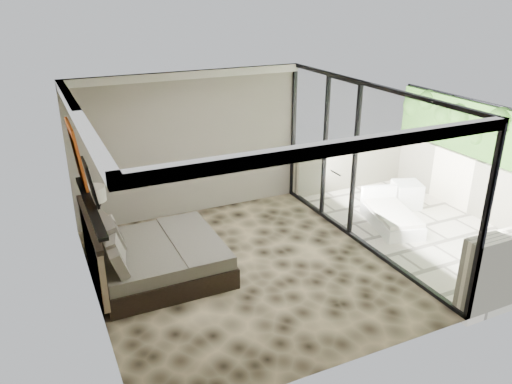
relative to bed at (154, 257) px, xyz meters
name	(u,v)px	position (x,y,z in m)	size (l,w,h in m)	color
floor	(243,269)	(1.33, -0.42, -0.32)	(5.00, 5.00, 0.00)	black
ceiling	(241,96)	(1.33, -0.42, 2.47)	(4.50, 5.00, 0.02)	silver
back_wall	(190,145)	(1.33, 2.07, 1.08)	(4.50, 0.02, 2.80)	gray
left_wall	(87,215)	(-0.91, -0.42, 1.08)	(0.02, 5.00, 2.80)	gray
glass_wall	(365,167)	(3.58, -0.42, 1.08)	(0.08, 5.00, 2.80)	white
terrace_slab	(423,229)	(5.08, -0.42, -0.38)	(3.00, 5.00, 0.12)	silver
parapet_far	(480,188)	(6.43, -0.42, 0.23)	(0.30, 5.00, 1.10)	beige
foliage_hedge	(490,134)	(6.43, -0.42, 1.33)	(0.36, 4.60, 1.10)	#407424
picture_ledge	(90,205)	(-0.85, -0.32, 1.18)	(0.12, 2.20, 0.05)	black
bed	(154,257)	(0.00, 0.00, 0.00)	(1.98, 1.92, 1.09)	black
nightstand	(102,237)	(-0.60, 1.21, -0.08)	(0.49, 0.49, 0.49)	black
table_lamp	(95,200)	(-0.63, 1.18, 0.62)	(0.36, 0.36, 0.67)	black
abstract_canvas	(76,154)	(-0.87, 0.52, 1.65)	(0.04, 0.90, 0.90)	#A94B0E
framed_print	(90,182)	(-0.81, -0.34, 1.50)	(0.03, 0.50, 0.60)	black
ottoman	(406,195)	(5.37, 0.45, -0.06)	(0.52, 0.52, 0.52)	silver
lounger	(391,216)	(4.52, -0.11, -0.15)	(1.05, 1.56, 0.56)	white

